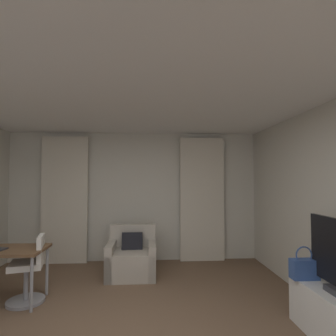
{
  "coord_description": "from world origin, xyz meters",
  "views": [
    {
      "loc": [
        0.33,
        -2.65,
        1.65
      ],
      "look_at": [
        0.58,
        1.34,
        1.81
      ],
      "focal_mm": 29.27,
      "sensor_mm": 36.0,
      "label": 1
    }
  ],
  "objects": [
    {
      "name": "armchair",
      "position": [
        0.01,
        2.14,
        0.28
      ],
      "size": [
        0.82,
        0.76,
        0.83
      ],
      "color": "#B2A899",
      "rests_on": "ground"
    },
    {
      "name": "curtain_right_panel",
      "position": [
        1.38,
        2.9,
        1.25
      ],
      "size": [
        0.9,
        0.06,
        2.5
      ],
      "color": "beige",
      "rests_on": "ground"
    },
    {
      "name": "wall_window",
      "position": [
        0.0,
        3.03,
        1.3
      ],
      "size": [
        5.12,
        0.06,
        2.6
      ],
      "color": "beige",
      "rests_on": "ground"
    },
    {
      "name": "ceiling",
      "position": [
        0.0,
        0.0,
        2.63
      ],
      "size": [
        5.12,
        6.12,
        0.06
      ],
      "primitive_type": "cube",
      "color": "white",
      "rests_on": "wall_left"
    },
    {
      "name": "handbag_primary",
      "position": [
        2.08,
        0.41,
        0.63
      ],
      "size": [
        0.3,
        0.14,
        0.37
      ],
      "color": "#335193",
      "rests_on": "tv_console"
    },
    {
      "name": "curtain_left_panel",
      "position": [
        -1.38,
        2.9,
        1.25
      ],
      "size": [
        0.9,
        0.06,
        2.5
      ],
      "color": "beige",
      "rests_on": "ground"
    },
    {
      "name": "desk_chair",
      "position": [
        -1.3,
        1.19,
        0.39
      ],
      "size": [
        0.49,
        0.49,
        0.88
      ],
      "color": "gray",
      "rests_on": "ground"
    }
  ]
}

